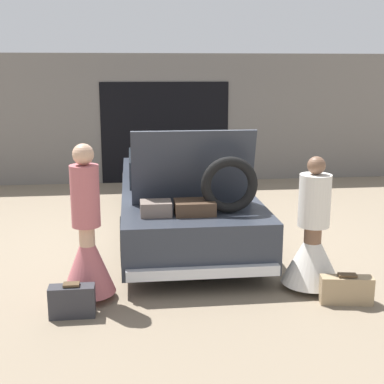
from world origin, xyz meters
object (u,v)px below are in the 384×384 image
Objects in this scene: person_left at (87,245)px; person_right at (312,243)px; car at (182,197)px; suitcase_beside_right_person at (346,290)px; suitcase_beside_left_person at (72,301)px.

person_left reaches higher than person_right.
suitcase_beside_right_person is (1.51, -2.78, -0.41)m from car.
car is at bearing 118.45° from suitcase_beside_right_person.
person_right is at bearing 119.10° from suitcase_beside_right_person.
person_right is 2.68× the size of suitcase_beside_right_person.
person_right is at bearing -61.67° from car.
suitcase_beside_right_person is at bearing 75.51° from person_left.
person_right is at bearing 8.94° from suitcase_beside_left_person.
person_left is at bearing 170.96° from suitcase_beside_right_person.
car reaches higher than person_right.
person_left is 2.99× the size of suitcase_beside_right_person.
person_left is at bearing 103.26° from person_right.
person_right is 0.64m from suitcase_beside_right_person.
suitcase_beside_right_person is at bearing -137.73° from person_right.
suitcase_beside_left_person is (-2.67, -0.42, -0.38)m from person_right.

